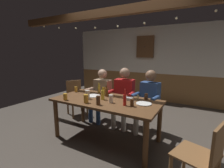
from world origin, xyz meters
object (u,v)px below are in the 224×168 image
at_px(pint_glass_5, 88,95).
at_px(person_0, 101,92).
at_px(pint_glass_3, 146,97).
at_px(wall_dart_cabinet, 145,47).
at_px(bottle_2, 103,95).
at_px(pint_glass_0, 111,99).
at_px(plate_0, 144,104).
at_px(pint_glass_1, 65,97).
at_px(person_2, 148,99).
at_px(bottle_3, 125,99).
at_px(bottle_0, 99,89).
at_px(pint_glass_8, 104,91).
at_px(pint_glass_6, 86,99).
at_px(table_candle, 138,97).
at_px(pint_glass_2, 76,89).
at_px(person_1, 123,94).
at_px(condiment_caddy, 129,99).
at_px(pint_glass_4, 132,103).
at_px(dining_table, 106,105).
at_px(chair_empty_near_right, 76,96).
at_px(pint_glass_7, 98,100).
at_px(chair_empty_near_left, 204,156).
at_px(bottle_1, 107,92).
at_px(plate_1, 93,96).

bearing_deg(pint_glass_5, person_0, 107.22).
height_order(pint_glass_3, wall_dart_cabinet, wall_dart_cabinet).
bearing_deg(bottle_2, pint_glass_0, -22.05).
height_order(plate_0, pint_glass_1, pint_glass_1).
xyz_separation_m(person_2, bottle_3, (-0.14, -0.82, 0.18)).
bearing_deg(pint_glass_0, bottle_0, 139.74).
height_order(pint_glass_8, wall_dart_cabinet, wall_dart_cabinet).
bearing_deg(person_2, pint_glass_6, 60.59).
relative_size(person_0, table_candle, 15.17).
relative_size(person_0, pint_glass_5, 7.79).
bearing_deg(person_0, pint_glass_2, 64.48).
bearing_deg(person_1, plate_0, 131.77).
relative_size(condiment_caddy, pint_glass_6, 0.99).
bearing_deg(pint_glass_4, plate_0, 57.66).
relative_size(dining_table, pint_glass_8, 12.12).
height_order(chair_empty_near_right, pint_glass_2, chair_empty_near_right).
height_order(plate_0, bottle_2, bottle_2).
xyz_separation_m(chair_empty_near_right, condiment_caddy, (1.73, -0.51, 0.31)).
distance_m(bottle_2, wall_dart_cabinet, 3.06).
distance_m(pint_glass_1, pint_glass_4, 1.20).
xyz_separation_m(condiment_caddy, pint_glass_3, (0.25, 0.20, 0.03)).
bearing_deg(pint_glass_7, person_1, 92.02).
distance_m(pint_glass_1, pint_glass_6, 0.42).
xyz_separation_m(person_0, pint_glass_4, (1.13, -0.81, 0.15)).
height_order(chair_empty_near_left, bottle_2, bottle_2).
bearing_deg(bottle_1, pint_glass_2, -178.58).
bearing_deg(chair_empty_near_right, pint_glass_2, 70.46).
height_order(person_2, pint_glass_6, person_2).
relative_size(bottle_2, pint_glass_8, 1.45).
relative_size(person_1, pint_glass_7, 8.63).
xyz_separation_m(pint_glass_1, pint_glass_5, (0.29, 0.26, 0.02)).
xyz_separation_m(condiment_caddy, plate_1, (-0.71, -0.10, -0.02)).
bearing_deg(bottle_1, bottle_0, 149.93).
bearing_deg(bottle_1, dining_table, -60.92).
relative_size(bottle_3, pint_glass_4, 2.24).
xyz_separation_m(bottle_0, pint_glass_0, (0.57, -0.48, -0.01)).
relative_size(plate_1, pint_glass_7, 1.81).
xyz_separation_m(pint_glass_4, pint_glass_5, (-0.87, -0.01, 0.02)).
bearing_deg(person_2, bottle_3, 88.01).
relative_size(person_1, pint_glass_5, 8.16).
height_order(bottle_1, pint_glass_2, bottle_1).
relative_size(table_candle, wall_dart_cabinet, 0.11).
bearing_deg(pint_glass_5, pint_glass_6, -58.07).
relative_size(plate_0, bottle_1, 1.20).
bearing_deg(person_0, pint_glass_3, 168.58).
height_order(pint_glass_7, pint_glass_8, pint_glass_8).
distance_m(plate_0, pint_glass_3, 0.29).
xyz_separation_m(bottle_1, pint_glass_7, (0.15, -0.51, -0.01)).
distance_m(chair_empty_near_left, pint_glass_5, 1.96).
bearing_deg(pint_glass_3, person_1, 151.21).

